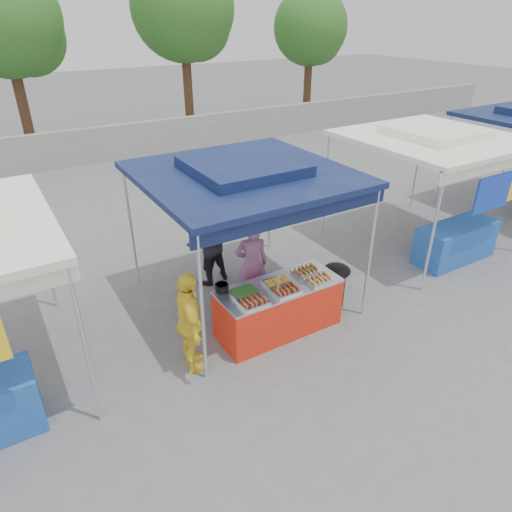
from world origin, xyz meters
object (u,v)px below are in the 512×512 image
cooking_pot (222,288)px  wok_burner (336,281)px  helper_man (206,243)px  customer_person (190,324)px  vendor_table (278,308)px  vendor_woman (252,264)px

cooking_pot → wok_burner: bearing=-6.4°
helper_man → cooking_pot: bearing=62.1°
helper_man → wok_burner: bearing=119.6°
customer_person → helper_man: bearing=-21.7°
wok_burner → helper_man: bearing=143.3°
wok_burner → vendor_table: bearing=-162.6°
wok_burner → vendor_woman: vendor_woman is taller
vendor_woman → helper_man: size_ratio=0.96×
helper_man → customer_person: 2.45m
vendor_table → cooking_pot: cooking_pot is taller
cooking_pot → customer_person: 0.87m
customer_person → cooking_pot: bearing=-49.8°
helper_man → vendor_table: bearing=88.8°
cooking_pot → customer_person: customer_person is taller
wok_burner → vendor_woman: size_ratio=0.50×
cooking_pot → wok_burner: size_ratio=0.26×
helper_man → customer_person: helper_man is taller
wok_burner → helper_man: 2.49m
vendor_woman → customer_person: 1.89m
helper_man → customer_person: bearing=48.7°
cooking_pot → vendor_woman: vendor_woman is taller
vendor_table → helper_man: (-0.31, 1.98, 0.41)m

